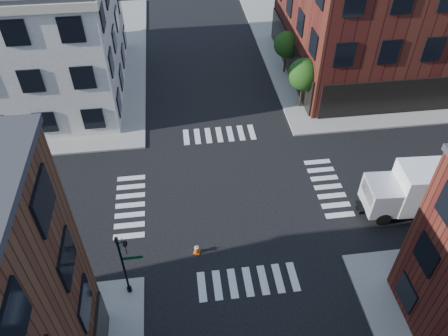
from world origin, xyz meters
TOP-DOWN VIEW (x-y plane):
  - ground at (0.00, 0.00)m, footprint 120.00×120.00m
  - sidewalk_ne at (21.00, 21.00)m, footprint 30.00×30.00m
  - building_ne at (20.50, 16.00)m, footprint 25.00×16.00m
  - tree_near at (7.56, 9.98)m, footprint 2.69×2.69m
  - tree_far at (7.56, 15.98)m, footprint 2.43×2.43m
  - signal_pole at (-6.72, -6.68)m, footprint 1.29×1.24m
  - box_truck at (12.61, -2.87)m, footprint 8.22×2.89m
  - traffic_cone at (-2.79, -4.52)m, footprint 0.49×0.49m

SIDE VIEW (x-z plane):
  - ground at x=0.00m, z-range 0.00..0.00m
  - sidewalk_ne at x=21.00m, z-range 0.00..0.15m
  - traffic_cone at x=-2.79m, z-range -0.01..0.69m
  - box_truck at x=12.61m, z-range 0.07..3.74m
  - signal_pole at x=-6.72m, z-range 0.56..5.16m
  - tree_far at x=7.56m, z-range 0.84..4.91m
  - tree_near at x=7.56m, z-range 0.91..5.41m
  - building_ne at x=20.50m, z-range 0.00..12.00m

